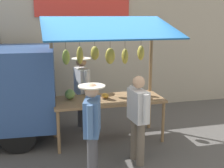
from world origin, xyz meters
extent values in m
plane|color=#514F4C|center=(0.00, 0.00, 0.00)|extent=(40.00, 40.00, 0.00)
cube|color=#B2A893|center=(0.00, -2.20, 1.70)|extent=(9.00, 0.25, 3.40)
cube|color=red|center=(0.14, -2.06, 2.75)|extent=(2.40, 0.06, 0.56)
cube|color=olive|center=(0.00, 0.00, 0.85)|extent=(2.20, 0.90, 0.05)
cylinder|color=olive|center=(1.04, 0.39, 0.41)|extent=(0.06, 0.06, 0.83)
cylinder|color=olive|center=(-1.04, 0.39, 0.41)|extent=(0.06, 0.06, 0.83)
cylinder|color=olive|center=(1.04, -0.39, 0.41)|extent=(0.06, 0.06, 0.83)
cylinder|color=olive|center=(-1.04, -0.39, 0.41)|extent=(0.06, 0.06, 0.83)
cylinder|color=olive|center=(1.06, -0.40, 1.18)|extent=(0.07, 0.07, 2.35)
cylinder|color=olive|center=(-1.06, -0.40, 1.18)|extent=(0.07, 0.07, 2.35)
cylinder|color=olive|center=(0.00, -0.40, 2.15)|extent=(2.12, 0.06, 0.06)
cube|color=#19518C|center=(0.00, 0.15, 2.30)|extent=(2.50, 1.46, 0.39)
cylinder|color=brown|center=(-0.81, -0.38, 2.02)|extent=(0.01, 0.01, 0.26)
ellipsoid|color=gold|center=(-0.81, -0.38, 1.73)|extent=(0.17, 0.20, 0.31)
cylinder|color=brown|center=(-0.45, -0.35, 1.99)|extent=(0.01, 0.01, 0.31)
ellipsoid|color=gold|center=(-0.45, -0.35, 1.67)|extent=(0.14, 0.17, 0.33)
cylinder|color=brown|center=(-0.13, -0.35, 2.01)|extent=(0.01, 0.01, 0.29)
ellipsoid|color=gold|center=(-0.13, -0.35, 1.69)|extent=(0.25, 0.22, 0.34)
cylinder|color=brown|center=(0.18, -0.42, 2.02)|extent=(0.01, 0.01, 0.25)
ellipsoid|color=gold|center=(0.18, -0.42, 1.75)|extent=(0.23, 0.24, 0.29)
cylinder|color=brown|center=(0.50, -0.39, 2.03)|extent=(0.01, 0.01, 0.25)
ellipsoid|color=gold|center=(0.50, -0.39, 1.72)|extent=(0.14, 0.17, 0.36)
cylinder|color=brown|center=(0.77, -0.41, 2.00)|extent=(0.01, 0.01, 0.30)
ellipsoid|color=#B2CC4C|center=(0.77, -0.41, 1.69)|extent=(0.18, 0.16, 0.31)
ellipsoid|color=gold|center=(0.05, -0.05, 0.93)|extent=(0.17, 0.21, 0.10)
ellipsoid|color=orange|center=(-0.74, 0.14, 0.95)|extent=(0.20, 0.25, 0.14)
sphere|color=#729E4C|center=(0.75, -0.16, 0.98)|extent=(0.20, 0.20, 0.20)
cylinder|color=#4C4C51|center=(0.44, -0.88, 0.41)|extent=(0.14, 0.14, 0.81)
cylinder|color=#4C4C51|center=(0.39, -0.62, 0.41)|extent=(0.14, 0.14, 0.81)
cube|color=silver|center=(0.41, -0.75, 1.10)|extent=(0.30, 0.52, 0.58)
cylinder|color=silver|center=(0.47, -1.05, 1.13)|extent=(0.09, 0.09, 0.53)
cylinder|color=silver|center=(0.36, -0.45, 1.13)|extent=(0.09, 0.09, 0.53)
sphere|color=#A87A5B|center=(0.41, -0.75, 1.53)|extent=(0.22, 0.22, 0.22)
cylinder|color=beige|center=(0.41, -0.75, 1.60)|extent=(0.43, 0.43, 0.02)
cylinder|color=#726656|center=(-0.27, 1.18, 0.38)|extent=(0.14, 0.14, 0.76)
cylinder|color=#726656|center=(-0.25, 0.93, 0.38)|extent=(0.14, 0.14, 0.76)
cube|color=silver|center=(-0.26, 1.05, 1.03)|extent=(0.26, 0.48, 0.54)
cylinder|color=silver|center=(-0.29, 1.34, 1.05)|extent=(0.09, 0.09, 0.50)
cylinder|color=silver|center=(-0.23, 0.76, 1.05)|extent=(0.09, 0.09, 0.50)
sphere|color=tan|center=(-0.26, 1.05, 1.44)|extent=(0.21, 0.21, 0.21)
cylinder|color=#4C4C51|center=(0.64, 1.54, 0.38)|extent=(0.14, 0.14, 0.77)
cylinder|color=#4C4C51|center=(0.56, 1.29, 0.38)|extent=(0.14, 0.14, 0.77)
cube|color=#476B9E|center=(0.60, 1.42, 1.04)|extent=(0.34, 0.51, 0.54)
cylinder|color=#476B9E|center=(0.69, 1.69, 1.06)|extent=(0.09, 0.09, 0.50)
cylinder|color=#476B9E|center=(0.52, 1.14, 1.06)|extent=(0.09, 0.09, 0.50)
sphere|color=tan|center=(0.60, 1.42, 1.44)|extent=(0.21, 0.21, 0.21)
cylinder|color=beige|center=(0.60, 1.42, 1.51)|extent=(0.40, 0.40, 0.02)
cylinder|color=black|center=(1.77, 0.15, 0.33)|extent=(0.67, 0.22, 0.66)
cylinder|color=black|center=(1.65, -1.51, 0.33)|extent=(0.67, 0.22, 0.66)
camera|label=1|loc=(1.37, 5.54, 2.52)|focal=47.27mm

